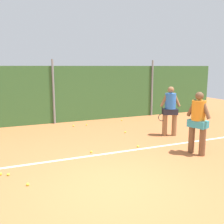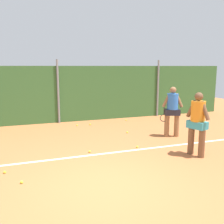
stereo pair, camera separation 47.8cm
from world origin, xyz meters
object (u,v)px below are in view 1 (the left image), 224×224
object	(u,v)px
tennis_ball_8	(1,174)
tennis_ball_10	(138,146)
tennis_ball_6	(87,125)
tennis_ball_7	(91,152)
tennis_ball_1	(8,174)
player_midcourt	(170,108)
tennis_ball_3	(28,184)
tennis_ball_5	(125,132)
tennis_ball_0	(74,126)
tennis_ball_11	(122,120)
player_foreground_near	(198,120)

from	to	relation	value
tennis_ball_8	tennis_ball_10	bearing A→B (deg)	8.86
tennis_ball_6	tennis_ball_7	distance (m)	3.78
tennis_ball_1	tennis_ball_8	bearing A→B (deg)	147.09
player_midcourt	tennis_ball_3	distance (m)	5.96
tennis_ball_5	tennis_ball_10	size ratio (longest dim) A/B	1.00
tennis_ball_0	tennis_ball_3	bearing A→B (deg)	-114.52
tennis_ball_3	tennis_ball_1	bearing A→B (deg)	117.77
tennis_ball_1	tennis_ball_3	distance (m)	0.84
tennis_ball_0	tennis_ball_3	xyz separation A→B (m)	(-2.38, -5.23, 0.00)
player_midcourt	tennis_ball_7	distance (m)	3.62
player_midcourt	tennis_ball_10	distance (m)	2.24
player_midcourt	tennis_ball_11	size ratio (longest dim) A/B	28.48
player_midcourt	tennis_ball_3	bearing A→B (deg)	44.17
tennis_ball_0	tennis_ball_5	world-z (taller)	same
tennis_ball_1	tennis_ball_8	size ratio (longest dim) A/B	1.00
player_midcourt	tennis_ball_5	bearing A→B (deg)	-15.27
tennis_ball_5	tennis_ball_8	size ratio (longest dim) A/B	1.00
tennis_ball_7	tennis_ball_11	size ratio (longest dim) A/B	1.00
tennis_ball_0	tennis_ball_3	world-z (taller)	same
tennis_ball_8	tennis_ball_1	bearing A→B (deg)	-32.91
tennis_ball_10	tennis_ball_3	bearing A→B (deg)	-157.32
player_foreground_near	tennis_ball_8	world-z (taller)	player_foreground_near
player_foreground_near	tennis_ball_10	size ratio (longest dim) A/B	28.61
tennis_ball_8	tennis_ball_11	xyz separation A→B (m)	(5.44, 4.68, 0.00)
player_foreground_near	tennis_ball_11	size ratio (longest dim) A/B	28.61
tennis_ball_0	tennis_ball_5	size ratio (longest dim) A/B	1.00
tennis_ball_6	tennis_ball_11	bearing A→B (deg)	9.55
player_midcourt	tennis_ball_7	bearing A→B (deg)	33.58
tennis_ball_5	tennis_ball_7	world-z (taller)	same
tennis_ball_7	tennis_ball_6	bearing A→B (deg)	74.98
player_midcourt	tennis_ball_1	distance (m)	6.08
tennis_ball_3	tennis_ball_6	xyz separation A→B (m)	(2.98, 5.21, 0.00)
player_foreground_near	tennis_ball_0	world-z (taller)	player_foreground_near
tennis_ball_7	tennis_ball_11	xyz separation A→B (m)	(2.87, 3.97, 0.00)
tennis_ball_10	tennis_ball_11	bearing A→B (deg)	72.22
tennis_ball_0	tennis_ball_8	size ratio (longest dim) A/B	1.00
tennis_ball_3	tennis_ball_10	xyz separation A→B (m)	(3.58, 1.50, 0.00)
tennis_ball_3	tennis_ball_5	world-z (taller)	same
tennis_ball_5	tennis_ball_11	distance (m)	2.36
player_midcourt	tennis_ball_5	world-z (taller)	player_midcourt
tennis_ball_3	tennis_ball_10	world-z (taller)	same
tennis_ball_7	tennis_ball_11	distance (m)	4.90
player_midcourt	tennis_ball_8	bearing A→B (deg)	34.74
tennis_ball_1	tennis_ball_10	bearing A→B (deg)	10.80
tennis_ball_1	tennis_ball_5	size ratio (longest dim) A/B	1.00
player_foreground_near	tennis_ball_0	xyz separation A→B (m)	(-2.52, 4.99, -1.03)
tennis_ball_3	tennis_ball_7	world-z (taller)	same
tennis_ball_1	tennis_ball_6	bearing A→B (deg)	53.00
player_midcourt	tennis_ball_10	world-z (taller)	player_midcourt
player_foreground_near	tennis_ball_10	distance (m)	2.09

